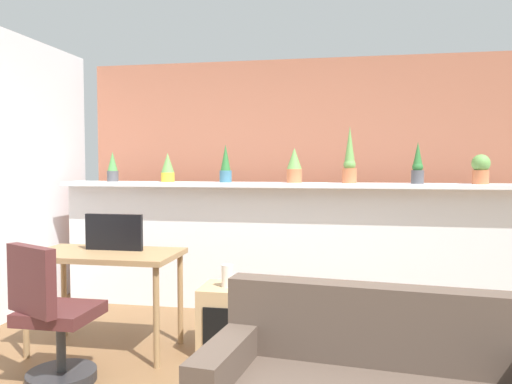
{
  "coord_description": "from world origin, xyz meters",
  "views": [
    {
      "loc": [
        0.57,
        -2.76,
        1.41
      ],
      "look_at": [
        -0.14,
        1.06,
        1.19
      ],
      "focal_mm": 35.56,
      "sensor_mm": 36.0,
      "label": 1
    }
  ],
  "objects_px": {
    "potted_plant_3": "(294,165)",
    "side_cube_shelf": "(229,319)",
    "potted_plant_5": "(418,166)",
    "office_chair": "(52,325)",
    "potted_plant_1": "(168,168)",
    "vase_on_shelf": "(227,276)",
    "potted_plant_2": "(226,165)",
    "potted_plant_4": "(350,160)",
    "desk": "(105,263)",
    "tv_monitor": "(114,232)",
    "potted_plant_0": "(113,167)",
    "potted_plant_6": "(481,169)"
  },
  "relations": [
    {
      "from": "potted_plant_0",
      "to": "office_chair",
      "type": "xyz_separation_m",
      "value": [
        0.5,
        -1.88,
        -0.98
      ]
    },
    {
      "from": "potted_plant_1",
      "to": "office_chair",
      "type": "xyz_separation_m",
      "value": [
        -0.08,
        -1.88,
        -0.98
      ]
    },
    {
      "from": "potted_plant_1",
      "to": "side_cube_shelf",
      "type": "distance_m",
      "value": 1.82
    },
    {
      "from": "potted_plant_1",
      "to": "vase_on_shelf",
      "type": "distance_m",
      "value": 1.65
    },
    {
      "from": "desk",
      "to": "office_chair",
      "type": "distance_m",
      "value": 0.69
    },
    {
      "from": "potted_plant_4",
      "to": "potted_plant_6",
      "type": "xyz_separation_m",
      "value": [
        1.13,
        -0.01,
        -0.08
      ]
    },
    {
      "from": "vase_on_shelf",
      "to": "side_cube_shelf",
      "type": "bearing_deg",
      "value": 85.49
    },
    {
      "from": "desk",
      "to": "side_cube_shelf",
      "type": "height_order",
      "value": "desk"
    },
    {
      "from": "potted_plant_4",
      "to": "office_chair",
      "type": "xyz_separation_m",
      "value": [
        -1.84,
        -1.86,
        -1.06
      ]
    },
    {
      "from": "potted_plant_0",
      "to": "potted_plant_4",
      "type": "height_order",
      "value": "potted_plant_4"
    },
    {
      "from": "potted_plant_0",
      "to": "potted_plant_3",
      "type": "relative_size",
      "value": 0.91
    },
    {
      "from": "potted_plant_1",
      "to": "potted_plant_2",
      "type": "distance_m",
      "value": 0.59
    },
    {
      "from": "potted_plant_1",
      "to": "potted_plant_2",
      "type": "bearing_deg",
      "value": -2.29
    },
    {
      "from": "potted_plant_5",
      "to": "vase_on_shelf",
      "type": "relative_size",
      "value": 2.25
    },
    {
      "from": "potted_plant_3",
      "to": "office_chair",
      "type": "relative_size",
      "value": 0.36
    },
    {
      "from": "tv_monitor",
      "to": "side_cube_shelf",
      "type": "xyz_separation_m",
      "value": [
        0.89,
        0.04,
        -0.64
      ]
    },
    {
      "from": "potted_plant_2",
      "to": "side_cube_shelf",
      "type": "distance_m",
      "value": 1.62
    },
    {
      "from": "potted_plant_5",
      "to": "potted_plant_6",
      "type": "height_order",
      "value": "potted_plant_5"
    },
    {
      "from": "potted_plant_3",
      "to": "potted_plant_4",
      "type": "bearing_deg",
      "value": -1.62
    },
    {
      "from": "vase_on_shelf",
      "to": "desk",
      "type": "bearing_deg",
      "value": -173.79
    },
    {
      "from": "tv_monitor",
      "to": "potted_plant_5",
      "type": "bearing_deg",
      "value": 25.29
    },
    {
      "from": "potted_plant_1",
      "to": "potted_plant_4",
      "type": "bearing_deg",
      "value": -0.42
    },
    {
      "from": "potted_plant_4",
      "to": "potted_plant_5",
      "type": "bearing_deg",
      "value": -4.1
    },
    {
      "from": "potted_plant_1",
      "to": "desk",
      "type": "relative_size",
      "value": 0.26
    },
    {
      "from": "potted_plant_4",
      "to": "tv_monitor",
      "type": "relative_size",
      "value": 1.16
    },
    {
      "from": "office_chair",
      "to": "vase_on_shelf",
      "type": "height_order",
      "value": "office_chair"
    },
    {
      "from": "potted_plant_4",
      "to": "side_cube_shelf",
      "type": "xyz_separation_m",
      "value": [
        -0.88,
        -1.11,
        -1.2
      ]
    },
    {
      "from": "potted_plant_1",
      "to": "potted_plant_4",
      "type": "distance_m",
      "value": 1.76
    },
    {
      "from": "potted_plant_1",
      "to": "office_chair",
      "type": "bearing_deg",
      "value": -92.45
    },
    {
      "from": "potted_plant_5",
      "to": "office_chair",
      "type": "distance_m",
      "value": 3.2
    },
    {
      "from": "potted_plant_0",
      "to": "potted_plant_6",
      "type": "bearing_deg",
      "value": -0.46
    },
    {
      "from": "potted_plant_1",
      "to": "vase_on_shelf",
      "type": "xyz_separation_m",
      "value": [
        0.88,
        -1.15,
        -0.79
      ]
    },
    {
      "from": "office_chair",
      "to": "side_cube_shelf",
      "type": "distance_m",
      "value": 1.23
    },
    {
      "from": "potted_plant_6",
      "to": "desk",
      "type": "xyz_separation_m",
      "value": [
        -2.92,
        -1.22,
        -0.7
      ]
    },
    {
      "from": "potted_plant_0",
      "to": "tv_monitor",
      "type": "distance_m",
      "value": 1.4
    },
    {
      "from": "potted_plant_3",
      "to": "desk",
      "type": "height_order",
      "value": "potted_plant_3"
    },
    {
      "from": "potted_plant_4",
      "to": "desk",
      "type": "height_order",
      "value": "potted_plant_4"
    },
    {
      "from": "potted_plant_3",
      "to": "tv_monitor",
      "type": "relative_size",
      "value": 0.72
    },
    {
      "from": "potted_plant_2",
      "to": "potted_plant_4",
      "type": "xyz_separation_m",
      "value": [
        1.17,
        0.01,
        0.05
      ]
    },
    {
      "from": "potted_plant_3",
      "to": "vase_on_shelf",
      "type": "bearing_deg",
      "value": -107.65
    },
    {
      "from": "side_cube_shelf",
      "to": "tv_monitor",
      "type": "bearing_deg",
      "value": -177.19
    },
    {
      "from": "potted_plant_0",
      "to": "potted_plant_3",
      "type": "height_order",
      "value": "potted_plant_3"
    },
    {
      "from": "potted_plant_3",
      "to": "potted_plant_2",
      "type": "bearing_deg",
      "value": -177.81
    },
    {
      "from": "potted_plant_0",
      "to": "potted_plant_5",
      "type": "distance_m",
      "value": 2.94
    },
    {
      "from": "potted_plant_3",
      "to": "side_cube_shelf",
      "type": "bearing_deg",
      "value": -107.91
    },
    {
      "from": "potted_plant_1",
      "to": "potted_plant_2",
      "type": "height_order",
      "value": "potted_plant_2"
    },
    {
      "from": "desk",
      "to": "vase_on_shelf",
      "type": "xyz_separation_m",
      "value": [
        0.92,
        0.1,
        -0.08
      ]
    },
    {
      "from": "potted_plant_2",
      "to": "potted_plant_6",
      "type": "xyz_separation_m",
      "value": [
        2.3,
        -0.0,
        -0.03
      ]
    },
    {
      "from": "tv_monitor",
      "to": "office_chair",
      "type": "bearing_deg",
      "value": -96.43
    },
    {
      "from": "potted_plant_1",
      "to": "tv_monitor",
      "type": "xyz_separation_m",
      "value": [
        -0.0,
        -1.17,
        -0.48
      ]
    }
  ]
}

